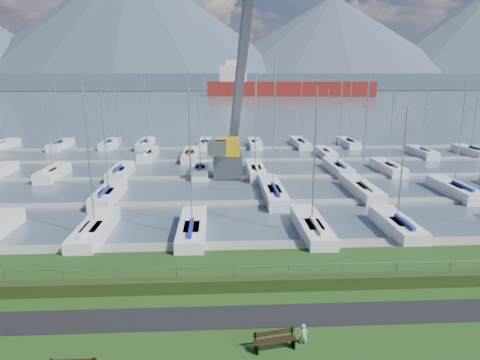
{
  "coord_description": "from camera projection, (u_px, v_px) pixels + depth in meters",
  "views": [
    {
      "loc": [
        -1.72,
        -21.12,
        11.19
      ],
      "look_at": [
        0.0,
        12.0,
        3.0
      ],
      "focal_mm": 32.0,
      "sensor_mm": 36.0,
      "label": 1
    }
  ],
  "objects": [
    {
      "name": "crane",
      "position": [
        231.0,
        127.0,
        48.94
      ],
      "size": [
        5.39,
        13.23,
        22.35
      ],
      "rotation": [
        0.0,
        0.0,
        -0.02
      ],
      "color": "#585C60",
      "rests_on": "water"
    },
    {
      "name": "person",
      "position": [
        303.0,
        333.0,
        18.18
      ],
      "size": [
        0.42,
        0.32,
        1.04
      ],
      "primitive_type": "imported",
      "rotation": [
        0.0,
        0.0,
        -0.21
      ],
      "color": "#ABABB1",
      "rests_on": "grass"
    },
    {
      "name": "water",
      "position": [
        220.0,
        93.0,
        275.42
      ],
      "size": [
        800.0,
        540.0,
        0.2
      ],
      "primitive_type": "cube",
      "color": "#485A69"
    },
    {
      "name": "docks",
      "position": [
        234.0,
        178.0,
        48.51
      ],
      "size": [
        90.0,
        41.6,
        0.25
      ],
      "color": "gray",
      "rests_on": "water"
    },
    {
      "name": "sailboat_fleet",
      "position": [
        223.0,
        127.0,
        50.06
      ],
      "size": [
        73.74,
        49.74,
        13.52
      ],
      "color": "white",
      "rests_on": "water"
    },
    {
      "name": "hedge",
      "position": [
        252.0,
        284.0,
        22.77
      ],
      "size": [
        80.0,
        0.7,
        0.7
      ],
      "primitive_type": "cube",
      "color": "#223212",
      "rests_on": "grass"
    },
    {
      "name": "mountains",
      "position": [
        226.0,
        36.0,
        404.72
      ],
      "size": [
        1190.0,
        360.0,
        115.0
      ],
      "color": "#49526B",
      "rests_on": "water"
    },
    {
      "name": "cargo_ship_mid",
      "position": [
        282.0,
        89.0,
        238.12
      ],
      "size": [
        92.02,
        28.94,
        21.5
      ],
      "rotation": [
        0.0,
        0.0,
        -0.12
      ],
      "color": "maroon",
      "rests_on": "water"
    },
    {
      "name": "bench_right",
      "position": [
        275.0,
        340.0,
        17.82
      ],
      "size": [
        1.85,
        0.74,
        0.85
      ],
      "rotation": [
        0.0,
        0.0,
        0.18
      ],
      "color": "black",
      "rests_on": "grass"
    },
    {
      "name": "foothill",
      "position": [
        219.0,
        81.0,
        341.75
      ],
      "size": [
        900.0,
        80.0,
        12.0
      ],
      "primitive_type": "cube",
      "color": "#445264",
      "rests_on": "water"
    },
    {
      "name": "fence",
      "position": [
        252.0,
        266.0,
        22.96
      ],
      "size": [
        80.0,
        0.04,
        0.04
      ],
      "primitive_type": "cylinder",
      "rotation": [
        0.0,
        1.57,
        0.0
      ],
      "color": "gray",
      "rests_on": "grass"
    },
    {
      "name": "path",
      "position": [
        256.0,
        316.0,
        20.33
      ],
      "size": [
        160.0,
        2.0,
        0.04
      ],
      "primitive_type": "cube",
      "color": "black",
      "rests_on": "grass"
    }
  ]
}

